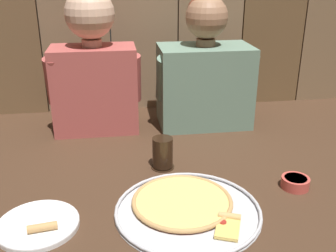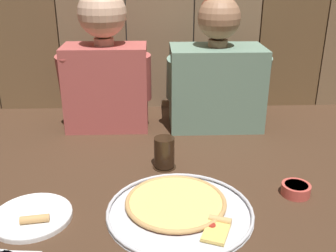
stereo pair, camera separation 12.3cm
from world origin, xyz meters
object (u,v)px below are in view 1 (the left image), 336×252
at_px(dinner_plate, 38,224).
at_px(drinking_glass, 161,153).
at_px(dipping_bowl, 295,182).
at_px(pizza_tray, 186,207).
at_px(diner_right, 205,71).
at_px(diner_left, 93,64).

xyz_separation_m(dinner_plate, drinking_glass, (0.38, 0.29, 0.05)).
xyz_separation_m(drinking_glass, dipping_bowl, (0.41, -0.19, -0.04)).
bearing_deg(pizza_tray, drinking_glass, 98.26).
bearing_deg(diner_right, dipping_bowl, -73.83).
height_order(dinner_plate, diner_right, diner_right).
height_order(dinner_plate, diner_left, diner_left).
bearing_deg(pizza_tray, diner_left, 112.18).
bearing_deg(diner_left, drinking_glass, -59.54).
bearing_deg(pizza_tray, dipping_bowl, 11.09).
bearing_deg(drinking_glass, dinner_plate, -142.08).
distance_m(pizza_tray, dinner_plate, 0.42).
distance_m(dinner_plate, drinking_glass, 0.48).
xyz_separation_m(dinner_plate, diner_left, (0.15, 0.68, 0.28)).
relative_size(drinking_glass, diner_left, 0.19).
relative_size(pizza_tray, dinner_plate, 1.89).
bearing_deg(dinner_plate, diner_right, 47.94).
bearing_deg(diner_right, dinner_plate, -132.06).
bearing_deg(pizza_tray, diner_right, 73.04).
bearing_deg(dipping_bowl, diner_right, 106.17).
distance_m(dipping_bowl, diner_right, 0.65).
relative_size(dinner_plate, diner_right, 0.40).
distance_m(drinking_glass, diner_right, 0.49).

